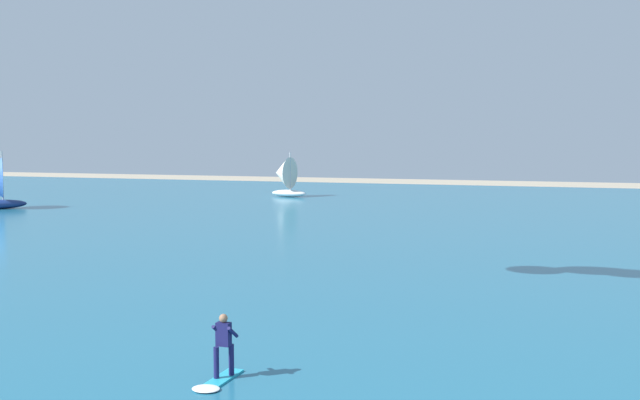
{
  "coord_description": "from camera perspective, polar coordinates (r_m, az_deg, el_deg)",
  "views": [
    {
      "loc": [
        5.33,
        0.14,
        6.22
      ],
      "look_at": [
        -0.82,
        18.99,
        4.55
      ],
      "focal_mm": 41.87,
      "sensor_mm": 36.0,
      "label": 1
    }
  ],
  "objects": [
    {
      "name": "kitesurfer",
      "position": [
        19.31,
        -7.63,
        -11.83
      ],
      "size": [
        0.72,
        1.97,
        1.67
      ],
      "color": "#26B2CC",
      "rests_on": "ocean"
    },
    {
      "name": "sailboat_near_shore",
      "position": [
        77.16,
        -2.77,
        1.82
      ],
      "size": [
        4.02,
        3.46,
        4.6
      ],
      "color": "white",
      "rests_on": "ocean"
    },
    {
      "name": "ocean",
      "position": [
        52.22,
        12.1,
        -2.08
      ],
      "size": [
        160.0,
        90.0,
        0.1
      ],
      "primitive_type": "cube",
      "color": "#236B89",
      "rests_on": "ground"
    }
  ]
}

